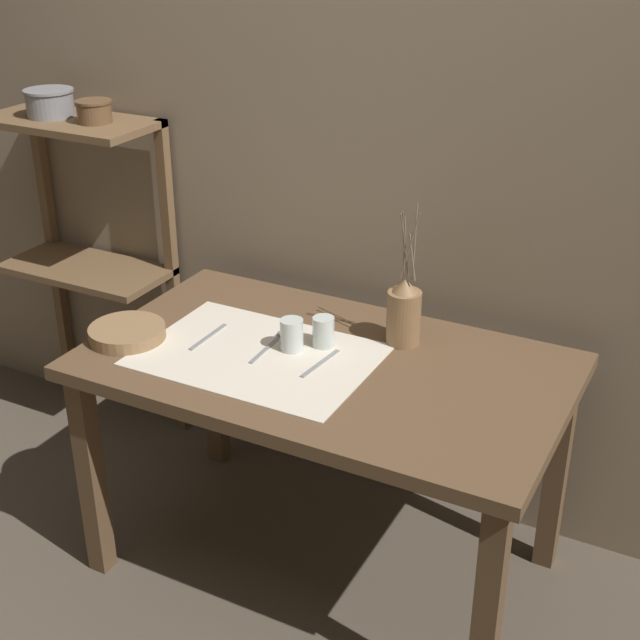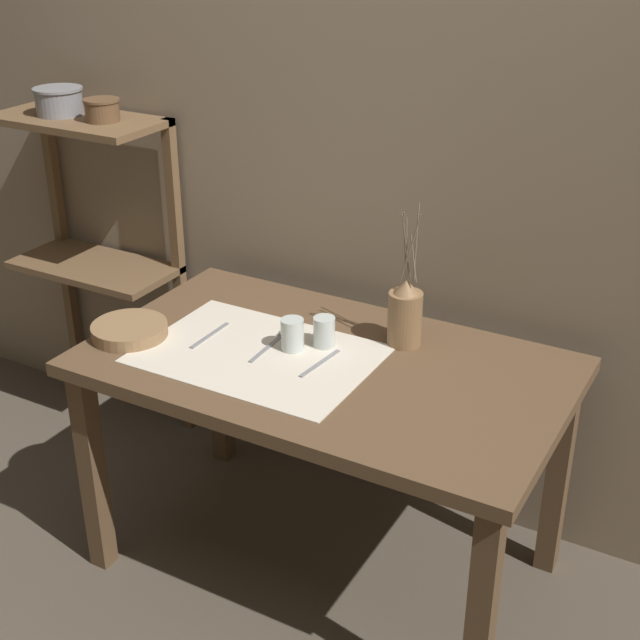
{
  "view_description": "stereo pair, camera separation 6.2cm",
  "coord_description": "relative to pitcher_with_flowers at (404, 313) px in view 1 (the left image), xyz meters",
  "views": [
    {
      "loc": [
        0.98,
        -1.91,
        1.89
      ],
      "look_at": [
        -0.02,
        0.0,
        0.83
      ],
      "focal_mm": 50.0,
      "sensor_mm": 36.0,
      "label": 1
    },
    {
      "loc": [
        1.03,
        -1.88,
        1.89
      ],
      "look_at": [
        -0.02,
        0.0,
        0.83
      ],
      "focal_mm": 50.0,
      "sensor_mm": 36.0,
      "label": 2
    }
  ],
  "objects": [
    {
      "name": "glass_tumbler_far",
      "position": [
        -0.19,
        -0.13,
        -0.05
      ],
      "size": [
        0.06,
        0.06,
        0.09
      ],
      "color": "silver",
      "rests_on": "wooden_table"
    },
    {
      "name": "linen_cloth",
      "position": [
        -0.33,
        -0.26,
        -0.09
      ],
      "size": [
        0.64,
        0.45,
        0.0
      ],
      "color": "beige",
      "rests_on": "wooden_table"
    },
    {
      "name": "fork_inner",
      "position": [
        -0.51,
        -0.24,
        -0.09
      ],
      "size": [
        0.01,
        0.18,
        0.0
      ],
      "color": "gray",
      "rests_on": "wooden_table"
    },
    {
      "name": "metal_pot_small",
      "position": [
        -1.14,
        0.1,
        0.43
      ],
      "size": [
        0.12,
        0.12,
        0.07
      ],
      "color": "brown",
      "rests_on": "wooden_shelf_unit"
    },
    {
      "name": "wooden_shelf_unit",
      "position": [
        -1.26,
        0.14,
        0.03
      ],
      "size": [
        0.59,
        0.29,
        1.2
      ],
      "color": "brown",
      "rests_on": "ground_plane"
    },
    {
      "name": "wooden_table",
      "position": [
        -0.15,
        -0.2,
        -0.18
      ],
      "size": [
        1.32,
        0.77,
        0.71
      ],
      "color": "brown",
      "rests_on": "ground_plane"
    },
    {
      "name": "glass_tumbler_near",
      "position": [
        -0.26,
        -0.19,
        -0.04
      ],
      "size": [
        0.07,
        0.07,
        0.09
      ],
      "color": "silver",
      "rests_on": "wooden_table"
    },
    {
      "name": "ground_plane",
      "position": [
        -0.15,
        -0.2,
        -0.81
      ],
      "size": [
        12.0,
        12.0,
        0.0
      ],
      "primitive_type": "plane",
      "color": "brown"
    },
    {
      "name": "stone_wall_back",
      "position": [
        -0.15,
        0.3,
        0.39
      ],
      "size": [
        7.0,
        0.06,
        2.4
      ],
      "color": "gray",
      "rests_on": "ground_plane"
    },
    {
      "name": "fork_outer",
      "position": [
        -0.14,
        -0.23,
        -0.09
      ],
      "size": [
        0.03,
        0.18,
        0.0
      ],
      "color": "gray",
      "rests_on": "wooden_table"
    },
    {
      "name": "spoon_inner",
      "position": [
        -0.32,
        -0.17,
        -0.09
      ],
      "size": [
        0.03,
        0.19,
        0.02
      ],
      "color": "gray",
      "rests_on": "wooden_table"
    },
    {
      "name": "wooden_bowl",
      "position": [
        -0.71,
        -0.34,
        -0.07
      ],
      "size": [
        0.22,
        0.22,
        0.04
      ],
      "color": "#8E6B47",
      "rests_on": "wooden_table"
    },
    {
      "name": "pitcher_with_flowers",
      "position": [
        0.0,
        0.0,
        0.0
      ],
      "size": [
        0.1,
        0.1,
        0.41
      ],
      "color": "olive",
      "rests_on": "wooden_table"
    },
    {
      "name": "metal_pot_large",
      "position": [
        -1.33,
        0.1,
        0.44
      ],
      "size": [
        0.16,
        0.16,
        0.09
      ],
      "color": "gray",
      "rests_on": "wooden_shelf_unit"
    }
  ]
}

